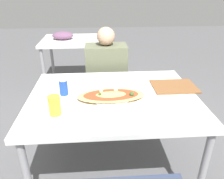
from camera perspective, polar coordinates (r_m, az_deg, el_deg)
The scene contains 9 objects.
ground_plane at distance 2.18m, azimuth 0.24°, elevation -19.44°, with size 14.00×14.00×0.00m, color #59595B.
dining_table at distance 1.75m, azimuth 0.29°, elevation -3.49°, with size 1.32×0.99×0.76m.
chair_far_seated at distance 2.58m, azimuth -1.55°, elevation 1.90°, with size 0.40×0.40×0.90m.
person_seated at distance 2.40m, azimuth -1.48°, elevation 4.73°, with size 0.44×0.29×1.16m.
pizza_main at distance 1.68m, azimuth -0.22°, elevation -1.64°, with size 0.53×0.29×0.06m.
soda_can at distance 1.75m, azimuth -12.53°, elevation 0.53°, with size 0.07×0.07×0.12m.
drink_glass at distance 1.51m, azimuth -14.77°, elevation -4.04°, with size 0.08×0.08×0.14m.
serving_tray at distance 1.93m, azimuth 15.89°, elevation 0.79°, with size 0.37×0.28×0.01m.
background_table at distance 3.57m, azimuth -9.64°, elevation 11.94°, with size 1.10×0.80×0.88m.
Camera 1 is at (-0.12, -1.52, 1.56)m, focal length 35.00 mm.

